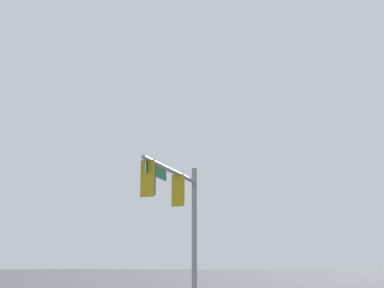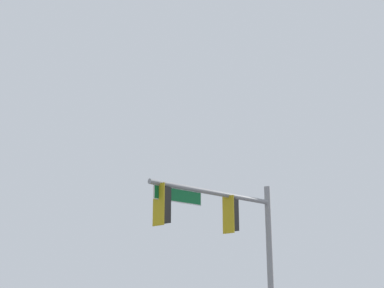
# 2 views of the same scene
# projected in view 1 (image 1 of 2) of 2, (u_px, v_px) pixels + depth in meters

# --- Properties ---
(signal_pole_near) EXTENTS (5.68, 1.68, 5.54)m
(signal_pole_near) POSITION_uv_depth(u_px,v_px,m) (177.00, 200.00, 21.32)
(signal_pole_near) COLOR gray
(signal_pole_near) RESTS_ON ground_plane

